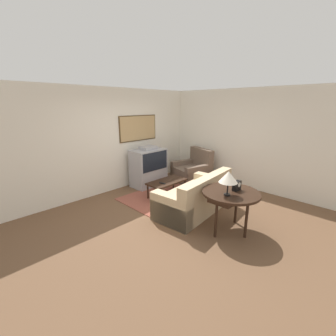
% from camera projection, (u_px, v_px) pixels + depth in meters
% --- Properties ---
extents(ground_plane, '(12.00, 12.00, 0.00)m').
position_uv_depth(ground_plane, '(172.00, 213.00, 4.90)').
color(ground_plane, brown).
extents(wall_back, '(12.00, 0.10, 2.70)m').
position_uv_depth(wall_back, '(115.00, 140.00, 5.97)').
color(wall_back, silver).
rests_on(wall_back, ground_plane).
extents(wall_right, '(0.06, 12.00, 2.70)m').
position_uv_depth(wall_right, '(236.00, 138.00, 6.34)').
color(wall_right, silver).
rests_on(wall_right, ground_plane).
extents(area_rug, '(2.36, 1.71, 0.01)m').
position_uv_depth(area_rug, '(172.00, 195.00, 5.82)').
color(area_rug, brown).
rests_on(area_rug, ground_plane).
extents(tv, '(0.97, 0.59, 1.15)m').
position_uv_depth(tv, '(149.00, 167.00, 6.42)').
color(tv, '#9E9EA3').
rests_on(tv, ground_plane).
extents(couch, '(1.91, 1.05, 0.85)m').
position_uv_depth(couch, '(195.00, 198.00, 4.90)').
color(couch, '#CCB289').
rests_on(couch, ground_plane).
extents(armchair, '(1.15, 1.16, 0.98)m').
position_uv_depth(armchair, '(193.00, 171.00, 6.86)').
color(armchair, brown).
rests_on(armchair, ground_plane).
extents(coffee_table, '(1.03, 0.52, 0.41)m').
position_uv_depth(coffee_table, '(167.00, 183.00, 5.70)').
color(coffee_table, black).
rests_on(coffee_table, ground_plane).
extents(console_table, '(1.02, 1.02, 0.77)m').
position_uv_depth(console_table, '(231.00, 195.00, 4.02)').
color(console_table, black).
rests_on(console_table, ground_plane).
extents(table_lamp, '(0.32, 0.32, 0.43)m').
position_uv_depth(table_lamp, '(228.00, 177.00, 3.77)').
color(table_lamp, black).
rests_on(table_lamp, console_table).
extents(mantel_clock, '(0.18, 0.10, 0.17)m').
position_uv_depth(mantel_clock, '(237.00, 186.00, 4.06)').
color(mantel_clock, black).
rests_on(mantel_clock, console_table).
extents(remote, '(0.07, 0.17, 0.02)m').
position_uv_depth(remote, '(162.00, 183.00, 5.49)').
color(remote, black).
rests_on(remote, coffee_table).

